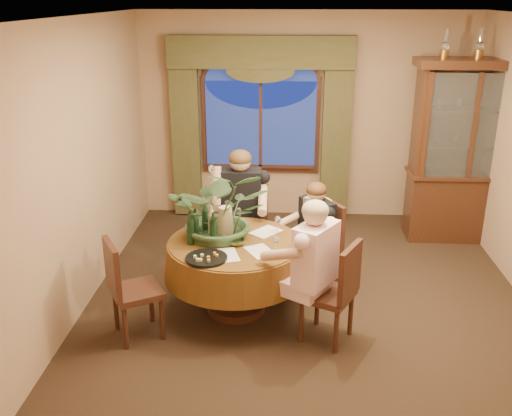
# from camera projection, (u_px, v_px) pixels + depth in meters

# --- Properties ---
(floor) EXTENTS (5.00, 5.00, 0.00)m
(floor) POSITION_uv_depth(u_px,v_px,m) (306.00, 299.00, 5.95)
(floor) COLOR black
(floor) RESTS_ON ground
(wall_back) EXTENTS (4.50, 0.00, 4.50)m
(wall_back) POSITION_uv_depth(u_px,v_px,m) (305.00, 118.00, 7.79)
(wall_back) COLOR #A57F60
(wall_back) RESTS_ON ground
(ceiling) EXTENTS (5.00, 5.00, 0.00)m
(ceiling) POSITION_uv_depth(u_px,v_px,m) (316.00, 17.00, 4.96)
(ceiling) COLOR white
(ceiling) RESTS_ON wall_back
(window) EXTENTS (1.62, 0.10, 1.32)m
(window) POSITION_uv_depth(u_px,v_px,m) (261.00, 125.00, 7.80)
(window) COLOR navy
(window) RESTS_ON wall_back
(arched_transom) EXTENTS (1.60, 0.06, 0.44)m
(arched_transom) POSITION_uv_depth(u_px,v_px,m) (261.00, 67.00, 7.52)
(arched_transom) COLOR navy
(arched_transom) RESTS_ON wall_back
(drapery_left) EXTENTS (0.38, 0.14, 2.32)m
(drapery_left) POSITION_uv_depth(u_px,v_px,m) (186.00, 134.00, 7.84)
(drapery_left) COLOR #413E1F
(drapery_left) RESTS_ON floor
(drapery_right) EXTENTS (0.38, 0.14, 2.32)m
(drapery_right) POSITION_uv_depth(u_px,v_px,m) (336.00, 136.00, 7.74)
(drapery_right) COLOR #413E1F
(drapery_right) RESTS_ON floor
(swag_valance) EXTENTS (2.45, 0.16, 0.42)m
(swag_valance) POSITION_uv_depth(u_px,v_px,m) (261.00, 52.00, 7.37)
(swag_valance) COLOR #413E1F
(swag_valance) RESTS_ON wall_back
(dining_table) EXTENTS (1.74, 1.74, 0.75)m
(dining_table) POSITION_uv_depth(u_px,v_px,m) (236.00, 276.00, 5.62)
(dining_table) COLOR maroon
(dining_table) RESTS_ON floor
(china_cabinet) EXTENTS (1.41, 0.55, 2.28)m
(china_cabinet) POSITION_uv_depth(u_px,v_px,m) (465.00, 153.00, 7.08)
(china_cabinet) COLOR #33170D
(china_cabinet) RESTS_ON floor
(oil_lamp_left) EXTENTS (0.11, 0.11, 0.34)m
(oil_lamp_left) POSITION_uv_depth(u_px,v_px,m) (445.00, 43.00, 6.64)
(oil_lamp_left) COLOR #A5722D
(oil_lamp_left) RESTS_ON china_cabinet
(oil_lamp_center) EXTENTS (0.11, 0.11, 0.34)m
(oil_lamp_center) POSITION_uv_depth(u_px,v_px,m) (480.00, 44.00, 6.62)
(oil_lamp_center) COLOR #A5722D
(oil_lamp_center) RESTS_ON china_cabinet
(chair_right) EXTENTS (0.57, 0.57, 0.96)m
(chair_right) POSITION_uv_depth(u_px,v_px,m) (328.00, 292.00, 5.12)
(chair_right) COLOR black
(chair_right) RESTS_ON floor
(chair_back_right) EXTENTS (0.57, 0.57, 0.96)m
(chair_back_right) POSITION_uv_depth(u_px,v_px,m) (315.00, 249.00, 5.98)
(chair_back_right) COLOR black
(chair_back_right) RESTS_ON floor
(chair_back) EXTENTS (0.44, 0.44, 0.96)m
(chair_back) POSITION_uv_depth(u_px,v_px,m) (248.00, 230.00, 6.45)
(chair_back) COLOR black
(chair_back) RESTS_ON floor
(chair_front_left) EXTENTS (0.57, 0.57, 0.96)m
(chair_front_left) POSITION_uv_depth(u_px,v_px,m) (137.00, 289.00, 5.17)
(chair_front_left) COLOR black
(chair_front_left) RESTS_ON floor
(person_pink) EXTENTS (0.64, 0.65, 1.36)m
(person_pink) POSITION_uv_depth(u_px,v_px,m) (315.00, 273.00, 5.02)
(person_pink) COLOR #F5C6C9
(person_pink) RESTS_ON floor
(person_back) EXTENTS (0.53, 0.48, 1.44)m
(person_back) POSITION_uv_depth(u_px,v_px,m) (241.00, 212.00, 6.31)
(person_back) COLOR black
(person_back) RESTS_ON floor
(person_scarf) EXTENTS (0.57, 0.58, 1.22)m
(person_scarf) POSITION_uv_depth(u_px,v_px,m) (316.00, 237.00, 5.93)
(person_scarf) COLOR black
(person_scarf) RESTS_ON floor
(stoneware_vase) EXTENTS (0.17, 0.17, 0.31)m
(stoneware_vase) POSITION_uv_depth(u_px,v_px,m) (226.00, 222.00, 5.54)
(stoneware_vase) COLOR tan
(stoneware_vase) RESTS_ON dining_table
(centerpiece_plant) EXTENTS (0.97, 1.08, 0.84)m
(centerpiece_plant) POSITION_uv_depth(u_px,v_px,m) (221.00, 176.00, 5.41)
(centerpiece_plant) COLOR #375331
(centerpiece_plant) RESTS_ON dining_table
(olive_bowl) EXTENTS (0.16, 0.16, 0.05)m
(olive_bowl) POSITION_uv_depth(u_px,v_px,m) (237.00, 242.00, 5.41)
(olive_bowl) COLOR #4D5A2C
(olive_bowl) RESTS_ON dining_table
(cheese_platter) EXTENTS (0.38, 0.38, 0.02)m
(cheese_platter) POSITION_uv_depth(u_px,v_px,m) (207.00, 258.00, 5.12)
(cheese_platter) COLOR black
(cheese_platter) RESTS_ON dining_table
(wine_bottle_0) EXTENTS (0.07, 0.07, 0.33)m
(wine_bottle_0) POSITION_uv_depth(u_px,v_px,m) (206.00, 218.00, 5.63)
(wine_bottle_0) COLOR black
(wine_bottle_0) RESTS_ON dining_table
(wine_bottle_1) EXTENTS (0.07, 0.07, 0.33)m
(wine_bottle_1) POSITION_uv_depth(u_px,v_px,m) (213.00, 229.00, 5.36)
(wine_bottle_1) COLOR black
(wine_bottle_1) RESTS_ON dining_table
(wine_bottle_2) EXTENTS (0.07, 0.07, 0.33)m
(wine_bottle_2) POSITION_uv_depth(u_px,v_px,m) (211.00, 222.00, 5.53)
(wine_bottle_2) COLOR tan
(wine_bottle_2) RESTS_ON dining_table
(wine_bottle_3) EXTENTS (0.07, 0.07, 0.33)m
(wine_bottle_3) POSITION_uv_depth(u_px,v_px,m) (190.00, 228.00, 5.38)
(wine_bottle_3) COLOR black
(wine_bottle_3) RESTS_ON dining_table
(wine_bottle_4) EXTENTS (0.07, 0.07, 0.33)m
(wine_bottle_4) POSITION_uv_depth(u_px,v_px,m) (195.00, 225.00, 5.44)
(wine_bottle_4) COLOR black
(wine_bottle_4) RESTS_ON dining_table
(tasting_paper_0) EXTENTS (0.33, 0.36, 0.00)m
(tasting_paper_0) POSITION_uv_depth(u_px,v_px,m) (260.00, 251.00, 5.27)
(tasting_paper_0) COLOR white
(tasting_paper_0) RESTS_ON dining_table
(tasting_paper_1) EXTENTS (0.35, 0.37, 0.00)m
(tasting_paper_1) POSITION_uv_depth(u_px,v_px,m) (266.00, 232.00, 5.71)
(tasting_paper_1) COLOR white
(tasting_paper_1) RESTS_ON dining_table
(tasting_paper_2) EXTENTS (0.29, 0.35, 0.00)m
(tasting_paper_2) POSITION_uv_depth(u_px,v_px,m) (226.00, 255.00, 5.19)
(tasting_paper_2) COLOR white
(tasting_paper_2) RESTS_ON dining_table
(wine_glass_person_pink) EXTENTS (0.07, 0.07, 0.18)m
(wine_glass_person_pink) POSITION_uv_depth(u_px,v_px,m) (275.00, 245.00, 5.20)
(wine_glass_person_pink) COLOR silver
(wine_glass_person_pink) RESTS_ON dining_table
(wine_glass_person_back) EXTENTS (0.07, 0.07, 0.18)m
(wine_glass_person_back) POSITION_uv_depth(u_px,v_px,m) (238.00, 215.00, 5.89)
(wine_glass_person_back) COLOR silver
(wine_glass_person_back) RESTS_ON dining_table
(wine_glass_person_scarf) EXTENTS (0.07, 0.07, 0.18)m
(wine_glass_person_scarf) POSITION_uv_depth(u_px,v_px,m) (278.00, 225.00, 5.66)
(wine_glass_person_scarf) COLOR silver
(wine_glass_person_scarf) RESTS_ON dining_table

